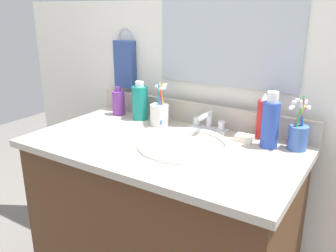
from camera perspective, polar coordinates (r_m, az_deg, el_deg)
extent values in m
cube|color=#4C2D19|center=(1.51, -0.84, -17.38)|extent=(0.97, 0.53, 0.77)
cube|color=#B2A899|center=(1.32, -0.92, -3.25)|extent=(1.01, 0.57, 0.03)
cube|color=#B2A899|center=(1.52, 4.74, 2.02)|extent=(1.01, 0.02, 0.09)
cube|color=white|center=(1.64, 5.58, -3.80)|extent=(2.11, 0.04, 1.30)
cube|color=#B2BCC6|center=(1.46, 9.59, 17.25)|extent=(0.60, 0.01, 0.56)
torus|color=silver|center=(1.72, -6.69, 13.85)|extent=(0.10, 0.01, 0.10)
cube|color=#334C8C|center=(1.72, -6.92, 9.82)|extent=(0.11, 0.04, 0.22)
torus|color=white|center=(1.29, 2.61, -2.99)|extent=(0.34, 0.34, 0.02)
ellipsoid|color=white|center=(1.30, 2.58, -4.83)|extent=(0.29, 0.29, 0.11)
cylinder|color=#B2B5BA|center=(1.32, 2.56, -6.23)|extent=(0.04, 0.04, 0.01)
cube|color=silver|center=(1.45, 6.55, -0.50)|extent=(0.16, 0.05, 0.01)
cylinder|color=silver|center=(1.44, 6.60, 0.86)|extent=(0.02, 0.02, 0.06)
cylinder|color=silver|center=(1.40, 6.01, 1.66)|extent=(0.02, 0.09, 0.02)
cylinder|color=silver|center=(1.47, 4.65, 0.76)|extent=(0.03, 0.03, 0.04)
cylinder|color=silver|center=(1.42, 8.57, 0.03)|extent=(0.03, 0.03, 0.04)
cylinder|color=teal|center=(1.58, -4.51, 3.72)|extent=(0.07, 0.07, 0.15)
cylinder|color=white|center=(1.56, -4.59, 6.76)|extent=(0.04, 0.04, 0.02)
cylinder|color=red|center=(1.39, 15.01, 1.03)|extent=(0.05, 0.05, 0.15)
cone|color=white|center=(1.36, 15.32, 4.56)|extent=(0.03, 0.03, 0.03)
cylinder|color=#2D4CB2|center=(1.30, 16.09, 0.17)|extent=(0.06, 0.06, 0.17)
cylinder|color=white|center=(1.27, 16.49, 4.50)|extent=(0.04, 0.04, 0.04)
cylinder|color=#7A3899|center=(1.67, -7.93, 3.70)|extent=(0.06, 0.06, 0.11)
cylinder|color=#7A3899|center=(1.65, -8.03, 5.93)|extent=(0.03, 0.03, 0.02)
cylinder|color=white|center=(1.50, -1.39, 1.82)|extent=(0.08, 0.08, 0.09)
cylinder|color=blue|center=(1.47, -1.30, 3.68)|extent=(0.05, 0.05, 0.17)
cube|color=white|center=(1.43, -1.11, 6.10)|extent=(0.01, 0.02, 0.01)
cylinder|color=#26B2B2|center=(1.50, -1.49, 3.75)|extent=(0.04, 0.04, 0.16)
cube|color=white|center=(1.51, -1.66, 6.43)|extent=(0.01, 0.02, 0.01)
cylinder|color=yellow|center=(1.49, -0.92, 3.76)|extent=(0.02, 0.03, 0.17)
cube|color=white|center=(1.48, -0.55, 6.58)|extent=(0.01, 0.02, 0.01)
cylinder|color=#D8333F|center=(1.48, -1.03, 3.47)|extent=(0.03, 0.01, 0.16)
cube|color=white|center=(1.46, -0.72, 6.07)|extent=(0.01, 0.02, 0.01)
cylinder|color=#3F66B7|center=(1.32, 20.15, -1.79)|extent=(0.07, 0.07, 0.09)
cylinder|color=blue|center=(1.31, 20.78, 0.02)|extent=(0.03, 0.03, 0.15)
cube|color=white|center=(1.30, 21.62, 2.73)|extent=(0.01, 0.02, 0.01)
cylinder|color=white|center=(1.31, 20.56, 0.48)|extent=(0.01, 0.05, 0.17)
cube|color=white|center=(1.32, 21.21, 3.60)|extent=(0.01, 0.02, 0.01)
cylinder|color=#B23FBF|center=(1.31, 19.89, 0.07)|extent=(0.06, 0.02, 0.15)
cube|color=white|center=(1.30, 19.12, 2.69)|extent=(0.01, 0.02, 0.01)
cylinder|color=#D8333F|center=(1.30, 19.92, 0.43)|extent=(0.04, 0.02, 0.17)
cube|color=white|center=(1.28, 19.58, 3.59)|extent=(0.01, 0.02, 0.01)
cylinder|color=green|center=(1.29, 20.12, 0.60)|extent=(0.02, 0.04, 0.19)
cube|color=white|center=(1.26, 20.04, 3.95)|extent=(0.01, 0.02, 0.01)
cylinder|color=yellow|center=(1.31, 19.94, 0.13)|extent=(0.05, 0.02, 0.15)
cube|color=white|center=(1.31, 19.35, 2.85)|extent=(0.01, 0.02, 0.01)
cube|color=white|center=(1.36, 12.20, -1.88)|extent=(0.06, 0.04, 0.02)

